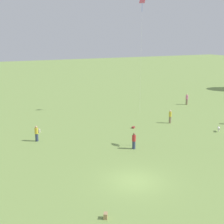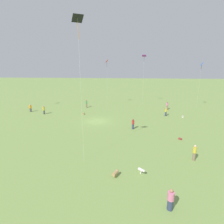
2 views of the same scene
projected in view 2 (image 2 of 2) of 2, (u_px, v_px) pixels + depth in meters
name	position (u px, v px, depth m)	size (l,w,h in m)	color
ground_plane	(97.00, 121.00, 30.70)	(240.00, 240.00, 0.00)	#7A994C
person_0	(44.00, 110.00, 35.02)	(0.43, 0.43, 1.76)	#4C4C51
person_1	(194.00, 153.00, 17.62)	(0.49, 0.49, 1.70)	#847056
person_2	(30.00, 108.00, 36.91)	(0.60, 0.60, 1.61)	#4C4C51
person_4	(167.00, 106.00, 38.79)	(0.45, 0.45, 1.76)	#847056
person_6	(171.00, 200.00, 11.50)	(0.46, 0.46, 1.59)	#333D5B
person_7	(86.00, 104.00, 40.73)	(0.46, 0.46, 1.83)	#847056
person_8	(133.00, 124.00, 26.62)	(0.49, 0.49, 1.64)	#333D5B
person_9	(166.00, 112.00, 33.78)	(0.44, 0.44, 1.68)	#333D5B
kite_0	(144.00, 58.00, 41.33)	(1.12, 1.06, 12.03)	purple
kite_2	(107.00, 64.00, 40.06)	(0.61, 0.81, 10.82)	red
kite_3	(78.00, 26.00, 14.61)	(1.16, 1.11, 13.41)	black
kite_4	(201.00, 66.00, 37.51)	(0.64, 0.81, 10.13)	blue
dog_0	(142.00, 170.00, 15.44)	(0.62, 0.60, 0.55)	silver
dog_1	(116.00, 173.00, 15.10)	(0.56, 0.76, 0.55)	tan
picnic_bag_0	(84.00, 114.00, 34.97)	(0.43, 0.38, 0.37)	#A58459
picnic_bag_1	(180.00, 139.00, 22.91)	(0.47, 0.49, 0.20)	#933833
picnic_bag_2	(183.00, 117.00, 32.73)	(0.31, 0.17, 0.38)	beige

